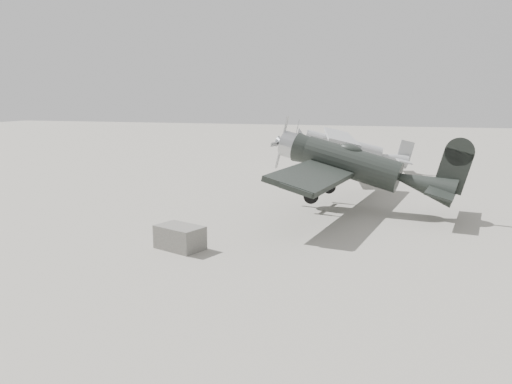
# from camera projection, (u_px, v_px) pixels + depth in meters

# --- Properties ---
(ground) EXTENTS (160.00, 160.00, 0.00)m
(ground) POSITION_uv_depth(u_px,v_px,m) (236.00, 237.00, 19.72)
(ground) COLOR gray
(ground) RESTS_ON ground
(lowwing_monoplane) EXTENTS (9.19, 12.80, 4.11)m
(lowwing_monoplane) POSITION_uv_depth(u_px,v_px,m) (360.00, 167.00, 23.88)
(lowwing_monoplane) COLOR black
(lowwing_monoplane) RESTS_ON ground
(highwing_monoplane) EXTENTS (8.56, 11.99, 3.38)m
(highwing_monoplane) POSITION_uv_depth(u_px,v_px,m) (348.00, 144.00, 36.22)
(highwing_monoplane) COLOR #A5A8AA
(highwing_monoplane) RESTS_ON ground
(equipment_block) EXTENTS (1.98, 1.60, 0.86)m
(equipment_block) POSITION_uv_depth(u_px,v_px,m) (180.00, 237.00, 18.18)
(equipment_block) COLOR #5E5C57
(equipment_block) RESTS_ON ground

